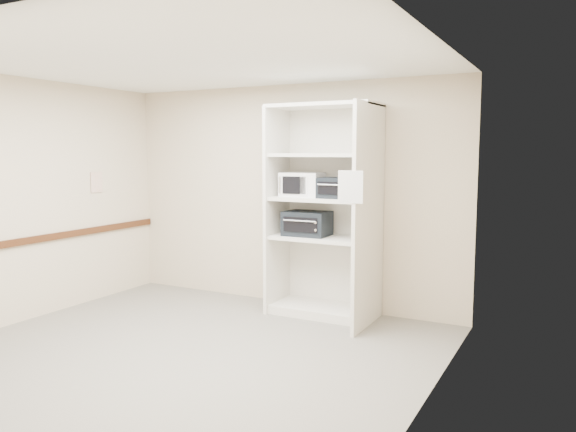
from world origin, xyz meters
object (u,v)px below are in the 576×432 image
at_px(shelving_unit, 327,218).
at_px(toaster_oven_lower, 307,223).
at_px(toaster_oven_upper, 338,188).
at_px(microwave, 302,184).

bearing_deg(shelving_unit, toaster_oven_lower, -175.78).
height_order(toaster_oven_upper, toaster_oven_lower, toaster_oven_upper).
xyz_separation_m(microwave, toaster_oven_lower, (0.08, -0.04, -0.45)).
bearing_deg(toaster_oven_upper, toaster_oven_lower, 179.87).
relative_size(shelving_unit, toaster_oven_upper, 6.04).
distance_m(microwave, toaster_oven_upper, 0.48).
xyz_separation_m(microwave, toaster_oven_upper, (0.47, -0.07, -0.02)).
distance_m(microwave, toaster_oven_lower, 0.46).
distance_m(shelving_unit, microwave, 0.50).
bearing_deg(microwave, shelving_unit, -7.70).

